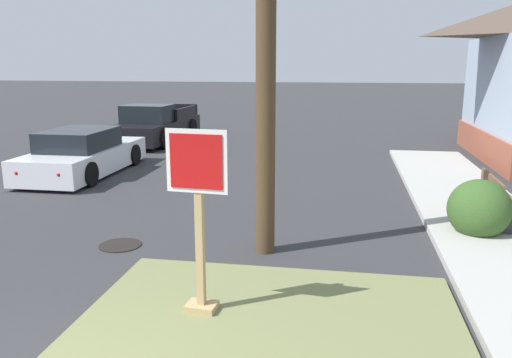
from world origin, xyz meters
TOP-DOWN VIEW (x-y plane):
  - sidewalk_strip at (5.46, 5.84)m, footprint 2.20×17.52m
  - stop_sign at (1.20, 2.46)m, footprint 0.72×0.31m
  - manhole_cover at (-0.80, 4.61)m, footprint 0.70×0.70m
  - parked_sedan_white at (-4.18, 9.76)m, footprint 1.93×4.54m
  - pickup_truck_black at (-4.33, 15.62)m, footprint 2.20×5.09m
  - street_bench at (5.63, 6.70)m, footprint 0.45×1.61m
  - shrub_by_curb at (5.16, 6.03)m, footprint 1.05×1.05m

SIDE VIEW (x-z plane):
  - manhole_cover at x=-0.80m, z-range 0.00..0.02m
  - sidewalk_strip at x=5.46m, z-range 0.00..0.12m
  - shrub_by_curb at x=5.16m, z-range 0.00..1.04m
  - parked_sedan_white at x=-4.18m, z-range -0.08..1.17m
  - street_bench at x=5.63m, z-range 0.16..1.01m
  - pickup_truck_black at x=-4.33m, z-range -0.12..1.36m
  - stop_sign at x=1.20m, z-range 0.05..2.24m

